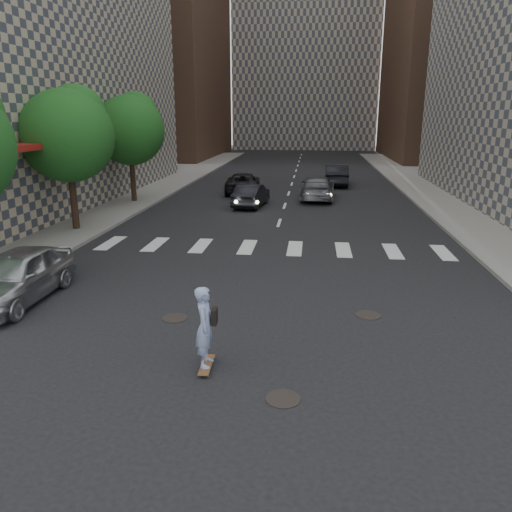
{
  "coord_description": "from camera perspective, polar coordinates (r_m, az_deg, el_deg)",
  "views": [
    {
      "loc": [
        1.64,
        -11.17,
        5.4
      ],
      "look_at": [
        0.03,
        3.13,
        1.3
      ],
      "focal_mm": 35.0,
      "sensor_mm": 36.0,
      "label": 1
    }
  ],
  "objects": [
    {
      "name": "ground",
      "position": [
        12.51,
        -1.76,
        -9.67
      ],
      "size": [
        160.0,
        160.0,
        0.0
      ],
      "primitive_type": "plane",
      "color": "black",
      "rests_on": "ground"
    },
    {
      "name": "sidewalk_left",
      "position": [
        35.5,
        -20.82,
        6.25
      ],
      "size": [
        13.0,
        80.0,
        0.15
      ],
      "primitive_type": "cube",
      "color": "gray",
      "rests_on": "ground"
    },
    {
      "name": "tower_right",
      "position": [
        69.81,
        23.95,
        25.06
      ],
      "size": [
        18.0,
        24.0,
        36.0
      ],
      "primitive_type": "cube",
      "color": "brown",
      "rests_on": "ground"
    },
    {
      "name": "tree_b",
      "position": [
        24.92,
        -20.57,
        13.2
      ],
      "size": [
        4.2,
        4.2,
        6.6
      ],
      "color": "#382619",
      "rests_on": "sidewalk_left"
    },
    {
      "name": "tree_c",
      "position": [
        32.28,
        -14.1,
        14.11
      ],
      "size": [
        4.2,
        4.2,
        6.6
      ],
      "color": "#382619",
      "rests_on": "sidewalk_left"
    },
    {
      "name": "manhole_a",
      "position": [
        10.22,
        3.11,
        -15.96
      ],
      "size": [
        0.7,
        0.7,
        0.02
      ],
      "primitive_type": "cylinder",
      "color": "black",
      "rests_on": "ground"
    },
    {
      "name": "manhole_b",
      "position": [
        13.97,
        -9.26,
        -7.0
      ],
      "size": [
        0.7,
        0.7,
        0.02
      ],
      "primitive_type": "cylinder",
      "color": "black",
      "rests_on": "ground"
    },
    {
      "name": "manhole_c",
      "position": [
        14.32,
        12.68,
        -6.61
      ],
      "size": [
        0.7,
        0.7,
        0.02
      ],
      "primitive_type": "cylinder",
      "color": "black",
      "rests_on": "ground"
    },
    {
      "name": "skateboarder",
      "position": [
        10.88,
        -5.77,
        -8.04
      ],
      "size": [
        0.48,
        0.97,
        1.91
      ],
      "rotation": [
        0.0,
        0.0,
        0.04
      ],
      "color": "brown",
      "rests_on": "ground"
    },
    {
      "name": "silver_sedan",
      "position": [
        16.41,
        -25.69,
        -2.06
      ],
      "size": [
        1.85,
        4.59,
        1.56
      ],
      "primitive_type": "imported",
      "rotation": [
        0.0,
        0.0,
        -0.0
      ],
      "color": "#A9AAAF",
      "rests_on": "ground"
    },
    {
      "name": "traffic_car_a",
      "position": [
        30.31,
        -0.54,
        6.96
      ],
      "size": [
        1.94,
        4.31,
        1.37
      ],
      "primitive_type": "imported",
      "rotation": [
        0.0,
        0.0,
        3.02
      ],
      "color": "black",
      "rests_on": "ground"
    },
    {
      "name": "traffic_car_b",
      "position": [
        33.18,
        7.03,
        7.76
      ],
      "size": [
        2.34,
        5.35,
        1.53
      ],
      "primitive_type": "imported",
      "rotation": [
        0.0,
        0.0,
        3.1
      ],
      "color": "#585A60",
      "rests_on": "ground"
    },
    {
      "name": "traffic_car_c",
      "position": [
        35.72,
        -1.5,
        8.35
      ],
      "size": [
        2.84,
        5.3,
        1.41
      ],
      "primitive_type": "imported",
      "rotation": [
        0.0,
        0.0,
        3.24
      ],
      "color": "black",
      "rests_on": "ground"
    },
    {
      "name": "traffic_car_d",
      "position": [
        33.16,
        7.34,
        7.61
      ],
      "size": [
        1.83,
        4.13,
        1.38
      ],
      "primitive_type": "imported",
      "rotation": [
        0.0,
        0.0,
        3.09
      ],
      "color": "silver",
      "rests_on": "ground"
    },
    {
      "name": "traffic_car_e",
      "position": [
        40.1,
        9.17,
        9.15
      ],
      "size": [
        1.83,
        5.04,
        1.65
      ],
      "primitive_type": "imported",
      "rotation": [
        0.0,
        0.0,
        3.12
      ],
      "color": "black",
      "rests_on": "ground"
    }
  ]
}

